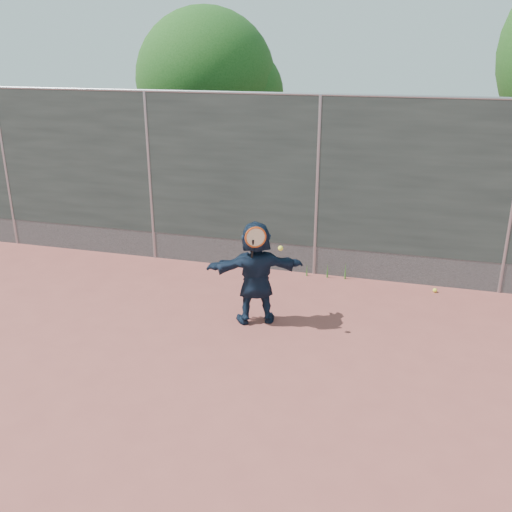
# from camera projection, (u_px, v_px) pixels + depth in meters

# --- Properties ---
(ground) EXTENTS (80.00, 80.00, 0.00)m
(ground) POSITION_uv_depth(u_px,v_px,m) (262.00, 381.00, 6.73)
(ground) COLOR #9E4C42
(ground) RESTS_ON ground
(player) EXTENTS (1.44, 0.93, 1.49)m
(player) POSITION_uv_depth(u_px,v_px,m) (256.00, 273.00, 7.94)
(player) COLOR #122033
(player) RESTS_ON ground
(ball_ground) EXTENTS (0.07, 0.07, 0.07)m
(ball_ground) POSITION_uv_depth(u_px,v_px,m) (435.00, 290.00, 9.12)
(ball_ground) COLOR #FAF737
(ball_ground) RESTS_ON ground
(fence) EXTENTS (20.00, 0.06, 3.03)m
(fence) POSITION_uv_depth(u_px,v_px,m) (317.00, 184.00, 9.34)
(fence) COLOR #38423D
(fence) RESTS_ON ground
(swing_action) EXTENTS (0.52, 0.16, 0.51)m
(swing_action) POSITION_uv_depth(u_px,v_px,m) (258.00, 240.00, 7.55)
(swing_action) COLOR #CC4713
(swing_action) RESTS_ON ground
(tree_left) EXTENTS (3.15, 3.00, 4.53)m
(tree_left) POSITION_uv_depth(u_px,v_px,m) (214.00, 83.00, 12.34)
(tree_left) COLOR #382314
(tree_left) RESTS_ON ground
(weed_clump) EXTENTS (0.68, 0.07, 0.30)m
(weed_clump) POSITION_uv_depth(u_px,v_px,m) (330.00, 270.00, 9.67)
(weed_clump) COLOR #387226
(weed_clump) RESTS_ON ground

